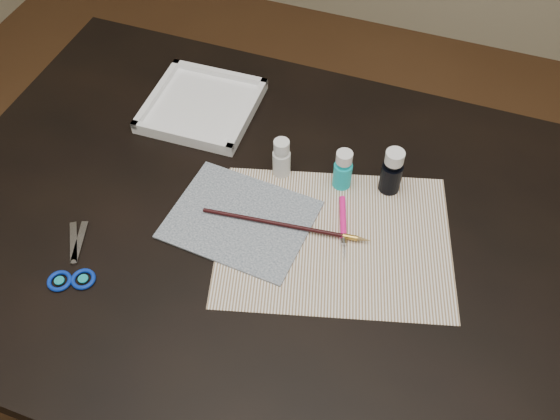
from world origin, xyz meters
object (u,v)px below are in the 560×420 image
(canvas, at_px, (240,219))
(paint_bottle_white, at_px, (282,158))
(paint_bottle_cyan, at_px, (343,169))
(paint_bottle_navy, at_px, (392,171))
(scissors, at_px, (71,256))
(palette_tray, at_px, (202,105))
(paper, at_px, (334,239))

(canvas, xyz_separation_m, paint_bottle_white, (0.03, 0.14, 0.04))
(paint_bottle_cyan, bearing_deg, canvas, -135.37)
(paint_bottle_white, bearing_deg, paint_bottle_navy, 8.60)
(paint_bottle_navy, height_order, scissors, paint_bottle_navy)
(canvas, distance_m, scissors, 0.30)
(canvas, bearing_deg, paint_bottle_navy, 35.44)
(paint_bottle_navy, bearing_deg, palette_tray, 169.36)
(paint_bottle_navy, distance_m, scissors, 0.59)
(palette_tray, bearing_deg, canvas, -52.74)
(paint_bottle_cyan, height_order, scissors, paint_bottle_cyan)
(paint_bottle_cyan, xyz_separation_m, scissors, (-0.39, -0.32, -0.04))
(palette_tray, bearing_deg, paint_bottle_white, -26.85)
(paper, relative_size, canvas, 1.65)
(paint_bottle_navy, bearing_deg, paint_bottle_cyan, -166.38)
(paper, distance_m, canvas, 0.17)
(paint_bottle_white, xyz_separation_m, paint_bottle_cyan, (0.12, 0.01, 0.00))
(canvas, distance_m, paint_bottle_white, 0.14)
(scissors, distance_m, palette_tray, 0.42)
(paint_bottle_cyan, relative_size, scissors, 0.53)
(paper, height_order, scissors, scissors)
(scissors, relative_size, palette_tray, 0.74)
(paint_bottle_cyan, relative_size, palette_tray, 0.39)
(paper, relative_size, scissors, 2.54)
(scissors, bearing_deg, paper, -97.79)
(canvas, xyz_separation_m, palette_tray, (-0.19, 0.25, 0.01))
(canvas, height_order, paint_bottle_cyan, paint_bottle_cyan)
(scissors, bearing_deg, canvas, -87.02)
(paint_bottle_white, distance_m, palette_tray, 0.25)
(paint_bottle_cyan, bearing_deg, paint_bottle_white, -175.20)
(paint_bottle_white, xyz_separation_m, palette_tray, (-0.22, 0.11, -0.03))
(paint_bottle_white, height_order, scissors, paint_bottle_white)
(scissors, height_order, palette_tray, palette_tray)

